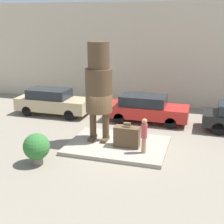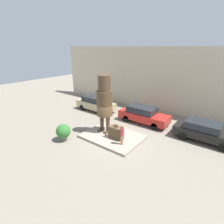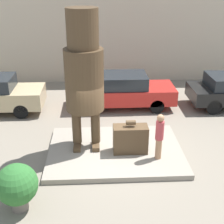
{
  "view_description": "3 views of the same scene",
  "coord_description": "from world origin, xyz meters",
  "px_view_note": "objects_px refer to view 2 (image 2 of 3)",
  "views": [
    {
      "loc": [
        3.74,
        -13.3,
        5.94
      ],
      "look_at": [
        -0.31,
        0.09,
        1.71
      ],
      "focal_mm": 50.0,
      "sensor_mm": 36.0,
      "label": 1
    },
    {
      "loc": [
        7.65,
        -10.07,
        6.95
      ],
      "look_at": [
        -0.22,
        0.23,
        2.09
      ],
      "focal_mm": 28.0,
      "sensor_mm": 36.0,
      "label": 2
    },
    {
      "loc": [
        -0.62,
        -9.49,
        5.87
      ],
      "look_at": [
        -0.11,
        0.09,
        1.57
      ],
      "focal_mm": 50.0,
      "sensor_mm": 36.0,
      "label": 3
    }
  ],
  "objects_px": {
    "parked_car_black": "(205,131)",
    "parked_car_red": "(143,114)",
    "planter_pot": "(63,131)",
    "statue_figure": "(105,100)",
    "tourist": "(122,134)",
    "giant_suitcase": "(116,133)",
    "parked_car_tan": "(95,103)"
  },
  "relations": [
    {
      "from": "statue_figure",
      "to": "planter_pot",
      "type": "height_order",
      "value": "statue_figure"
    },
    {
      "from": "statue_figure",
      "to": "planter_pot",
      "type": "relative_size",
      "value": 3.5
    },
    {
      "from": "parked_car_tan",
      "to": "statue_figure",
      "type": "bearing_deg",
      "value": -39.46
    },
    {
      "from": "statue_figure",
      "to": "giant_suitcase",
      "type": "relative_size",
      "value": 3.97
    },
    {
      "from": "parked_car_tan",
      "to": "planter_pot",
      "type": "height_order",
      "value": "parked_car_tan"
    },
    {
      "from": "giant_suitcase",
      "to": "parked_car_black",
      "type": "relative_size",
      "value": 0.26
    },
    {
      "from": "statue_figure",
      "to": "giant_suitcase",
      "type": "height_order",
      "value": "statue_figure"
    },
    {
      "from": "parked_car_black",
      "to": "parked_car_red",
      "type": "bearing_deg",
      "value": 177.45
    },
    {
      "from": "parked_car_tan",
      "to": "giant_suitcase",
      "type": "bearing_deg",
      "value": -34.67
    },
    {
      "from": "planter_pot",
      "to": "parked_car_black",
      "type": "bearing_deg",
      "value": 37.24
    },
    {
      "from": "parked_car_tan",
      "to": "parked_car_black",
      "type": "distance_m",
      "value": 11.41
    },
    {
      "from": "tourist",
      "to": "parked_car_red",
      "type": "xyz_separation_m",
      "value": [
        -0.84,
        4.86,
        -0.22
      ]
    },
    {
      "from": "tourist",
      "to": "parked_car_black",
      "type": "distance_m",
      "value": 6.51
    },
    {
      "from": "statue_figure",
      "to": "parked_car_tan",
      "type": "xyz_separation_m",
      "value": [
        -4.42,
        3.64,
        -2.09
      ]
    },
    {
      "from": "parked_car_tan",
      "to": "parked_car_black",
      "type": "relative_size",
      "value": 1.03
    },
    {
      "from": "parked_car_tan",
      "to": "planter_pot",
      "type": "bearing_deg",
      "value": -67.98
    },
    {
      "from": "giant_suitcase",
      "to": "planter_pot",
      "type": "bearing_deg",
      "value": -142.52
    },
    {
      "from": "tourist",
      "to": "planter_pot",
      "type": "xyz_separation_m",
      "value": [
        -4.15,
        -2.02,
        -0.29
      ]
    },
    {
      "from": "parked_car_black",
      "to": "planter_pot",
      "type": "relative_size",
      "value": 3.34
    },
    {
      "from": "giant_suitcase",
      "to": "parked_car_tan",
      "type": "bearing_deg",
      "value": 145.33
    },
    {
      "from": "parked_car_red",
      "to": "statue_figure",
      "type": "bearing_deg",
      "value": -111.7
    },
    {
      "from": "parked_car_red",
      "to": "parked_car_black",
      "type": "bearing_deg",
      "value": -2.55
    },
    {
      "from": "giant_suitcase",
      "to": "planter_pot",
      "type": "distance_m",
      "value": 4.11
    },
    {
      "from": "parked_car_tan",
      "to": "parked_car_black",
      "type": "height_order",
      "value": "parked_car_tan"
    },
    {
      "from": "statue_figure",
      "to": "parked_car_black",
      "type": "distance_m",
      "value": 8.18
    },
    {
      "from": "tourist",
      "to": "statue_figure",
      "type": "bearing_deg",
      "value": 158.59
    },
    {
      "from": "giant_suitcase",
      "to": "planter_pot",
      "type": "relative_size",
      "value": 0.88
    },
    {
      "from": "giant_suitcase",
      "to": "planter_pot",
      "type": "xyz_separation_m",
      "value": [
        -3.26,
        -2.5,
        0.09
      ]
    },
    {
      "from": "parked_car_tan",
      "to": "planter_pot",
      "type": "relative_size",
      "value": 3.43
    },
    {
      "from": "giant_suitcase",
      "to": "parked_car_red",
      "type": "relative_size",
      "value": 0.25
    },
    {
      "from": "giant_suitcase",
      "to": "planter_pot",
      "type": "height_order",
      "value": "giant_suitcase"
    },
    {
      "from": "planter_pot",
      "to": "statue_figure",
      "type": "bearing_deg",
      "value": 59.44
    }
  ]
}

